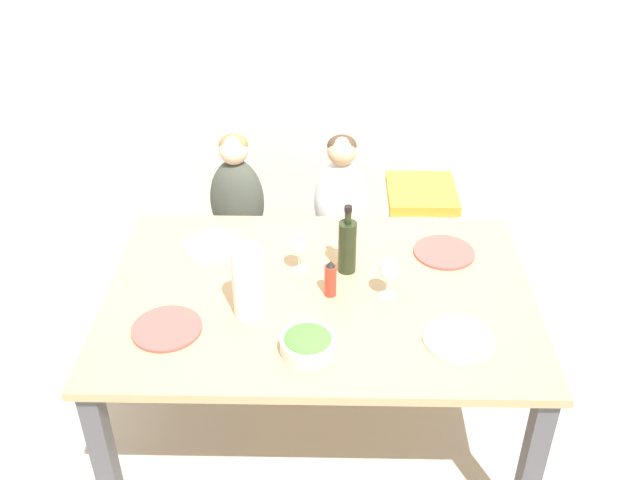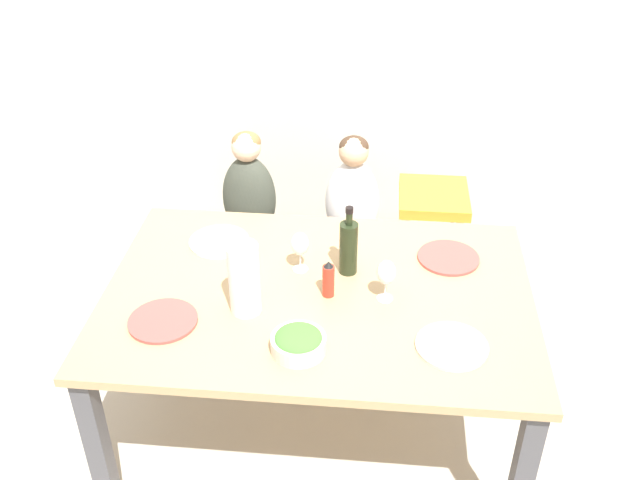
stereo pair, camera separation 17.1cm
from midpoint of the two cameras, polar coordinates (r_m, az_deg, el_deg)
The scene contains 18 objects.
ground_plane at distance 3.20m, azimuth 1.44°, elevation -14.81°, with size 14.00×14.00×0.00m, color #BCB2A3.
wall_back at distance 3.62m, azimuth 3.37°, elevation 16.65°, with size 10.00×0.06×2.70m.
dining_table at distance 2.75m, azimuth 1.62°, elevation -5.61°, with size 1.62×1.09×0.74m.
chair_far_left at distance 3.57m, azimuth -4.06°, elevation -0.70°, with size 0.38×0.41×0.47m.
chair_far_center at distance 3.53m, azimuth 3.86°, elevation -1.12°, with size 0.38×0.41×0.47m.
chair_right_highchair at distance 3.45m, azimuth 10.29°, elevation 1.21°, with size 0.32×0.35×0.76m.
person_child_left at distance 3.40m, azimuth -4.28°, elevation 4.05°, with size 0.26×0.19×0.55m.
person_child_center at distance 3.36m, azimuth 4.07°, elevation 3.67°, with size 0.26×0.19×0.55m.
wine_bottle at distance 2.74m, azimuth 4.08°, elevation -0.55°, with size 0.07×0.07×0.29m.
paper_towel_roll at distance 2.53m, azimuth -4.17°, elevation -3.15°, with size 0.11×0.11×0.28m.
wine_glass_near at distance 2.61m, azimuth 7.20°, elevation -2.70°, with size 0.07×0.07×0.17m.
wine_glass_far at distance 2.74m, azimuth 0.17°, elevation -0.42°, with size 0.07×0.07×0.17m.
salad_bowl_large at distance 2.42m, azimuth 0.31°, elevation -8.21°, with size 0.19×0.19×0.08m.
dinner_plate_front_left at distance 2.60m, azimuth -10.62°, elevation -6.41°, with size 0.25×0.25×0.01m.
dinner_plate_back_left at distance 2.98m, azimuth -6.46°, elevation -0.15°, with size 0.25×0.25×0.01m.
dinner_plate_back_right at distance 2.93m, azimuth 11.89°, elevation -1.43°, with size 0.25×0.25×0.01m.
dinner_plate_front_right at distance 2.51m, azimuth 12.45°, elevation -8.33°, with size 0.25×0.25×0.01m.
condiment_bottle_hot_sauce at distance 2.64m, azimuth 2.53°, elevation -3.20°, with size 0.05×0.05×0.15m.
Camera 2 is at (0.21, -2.13, 2.38)m, focal length 40.00 mm.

